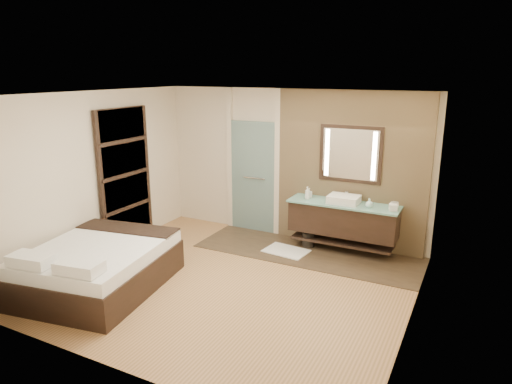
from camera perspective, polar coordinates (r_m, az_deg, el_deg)
The scene contains 15 objects.
floor at distance 6.80m, azimuth -3.27°, elevation -11.29°, with size 5.00×5.00×0.00m, color olive.
tile_strip at distance 7.89m, azimuth 6.45°, elevation -7.47°, with size 3.80×1.30×0.01m, color #35261C.
stone_wall at distance 7.90m, azimuth 11.70°, elevation 2.57°, with size 2.60×0.08×2.70m, color tan.
vanity at distance 7.83m, azimuth 10.83°, elevation -3.34°, with size 1.85×0.55×0.88m.
mirror_unit at distance 7.79m, azimuth 11.71°, elevation 4.65°, with size 1.06×0.04×0.96m.
frosted_door at distance 8.59m, azimuth -0.35°, elevation 2.47°, with size 1.10×0.12×2.70m.
shoji_partition at distance 8.24m, azimuth -16.01°, elevation 1.81°, with size 0.06×1.20×2.40m.
bed at distance 6.89m, azimuth -19.07°, elevation -8.80°, with size 1.93×2.27×0.78m.
bath_mat at distance 7.87m, azimuth 3.79°, elevation -7.36°, with size 0.72×0.50×0.02m, color white.
waste_bin at distance 8.08m, azimuth 6.55°, elevation -5.90°, with size 0.22×0.22×0.28m, color black.
tissue_box at distance 7.50m, azimuth 16.77°, elevation -1.86°, with size 0.12×0.12×0.10m, color silver.
soap_bottle_a at distance 7.85m, azimuth 6.45°, elevation -0.11°, with size 0.08×0.08×0.22m, color silver.
soap_bottle_b at distance 7.95m, azimuth 6.65°, elevation -0.11°, with size 0.08×0.08×0.17m, color #B2B2B2.
soap_bottle_c at distance 7.55m, azimuth 13.97°, elevation -1.35°, with size 0.12×0.12×0.15m, color #C2F3EE.
cup at distance 7.60m, azimuth 16.91°, elevation -1.62°, with size 0.13×0.13×0.11m, color silver.
Camera 1 is at (3.09, -5.25, 3.01)m, focal length 32.00 mm.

